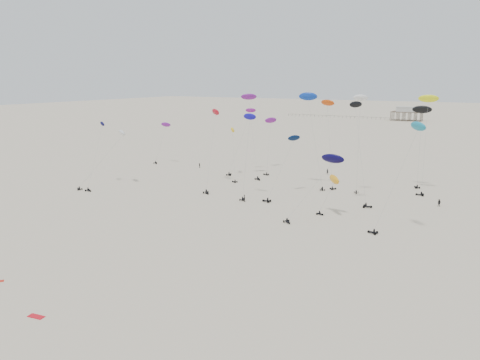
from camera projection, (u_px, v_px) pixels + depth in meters
The scene contains 27 objects.
ground_plane at pixel (366, 148), 203.07m from camera, with size 900.00×900.00×0.00m, color beige.
pavilion_main at pixel (407, 115), 334.74m from camera, with size 21.00×13.00×9.80m.
pier_fence at pixel (336, 117), 360.37m from camera, with size 80.20×0.20×1.50m.
rig_0 at pixel (360, 120), 119.95m from camera, with size 3.97×3.49×25.71m.
rig_1 at pixel (248, 141), 116.90m from camera, with size 4.22×8.12×21.14m.
rig_2 at pixel (284, 161), 119.21m from camera, with size 3.76×16.48×18.82m.
rig_4 at pixel (163, 133), 165.40m from camera, with size 5.02×6.15×14.67m.
rig_5 at pixel (329, 117), 127.89m from camera, with size 7.64×7.61×24.21m.
rig_6 at pixel (213, 133), 130.15m from camera, with size 9.62×17.60×24.25m.
rig_7 at pixel (97, 149), 129.62m from camera, with size 7.19×13.03×19.45m.
rig_8 at pixel (421, 122), 126.81m from camera, with size 5.29×4.81×22.64m.
rig_9 at pixel (233, 141), 142.87m from camera, with size 9.31×13.10×17.71m.
rig_10 at pixel (427, 117), 121.31m from camera, with size 5.35×9.04×25.75m.
rig_11 at pixel (361, 150), 110.03m from camera, with size 7.90×7.21×24.40m.
rig_12 at pixel (270, 129), 154.51m from camera, with size 7.92×16.38×20.27m.
rig_13 at pixel (114, 143), 131.01m from camera, with size 8.39×15.56×18.66m.
rig_14 at pixel (326, 167), 100.99m from camera, with size 9.68×13.51×16.36m.
rig_15 at pixel (311, 113), 128.34m from camera, with size 10.64×7.74×26.02m.
rig_17 at pixel (407, 152), 89.29m from camera, with size 9.15×8.96×21.93m.
rig_18 at pixel (251, 114), 141.54m from camera, with size 10.36×9.53×25.43m.
rig_19 at pixel (332, 184), 102.05m from camera, with size 5.61×4.61×9.20m.
rig_20 at pixel (241, 139), 148.54m from camera, with size 3.61×14.28×21.76m.
spectator_0 at pixel (244, 202), 114.50m from camera, with size 0.76×0.52×2.10m, color black.
spectator_1 at pixel (439, 207), 110.29m from camera, with size 1.01×0.59×2.07m, color black.
spectator_2 at pixel (200, 168), 158.60m from camera, with size 1.12×0.60×1.89m, color black.
spectator_3 at pixel (327, 174), 147.46m from camera, with size 0.75×0.51×2.06m, color black.
grounded_kite_a at pixel (36, 317), 59.26m from camera, with size 2.20×0.90×0.08m, color red.
Camera 1 is at (50.82, -2.45, 29.57)m, focal length 35.00 mm.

